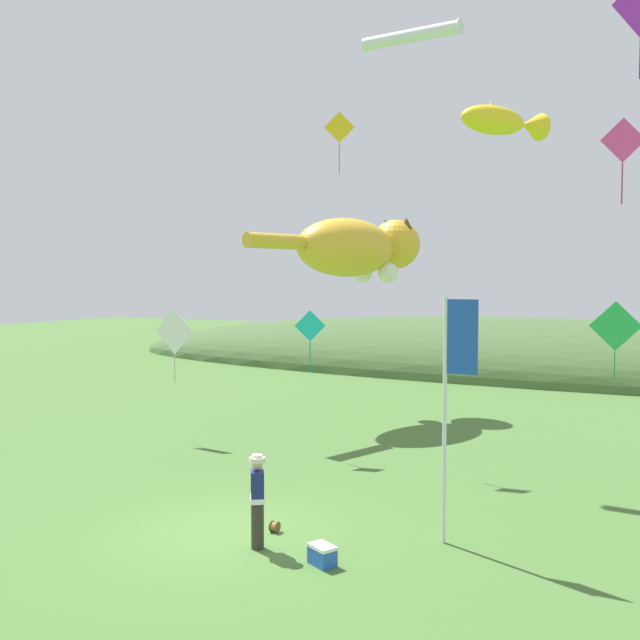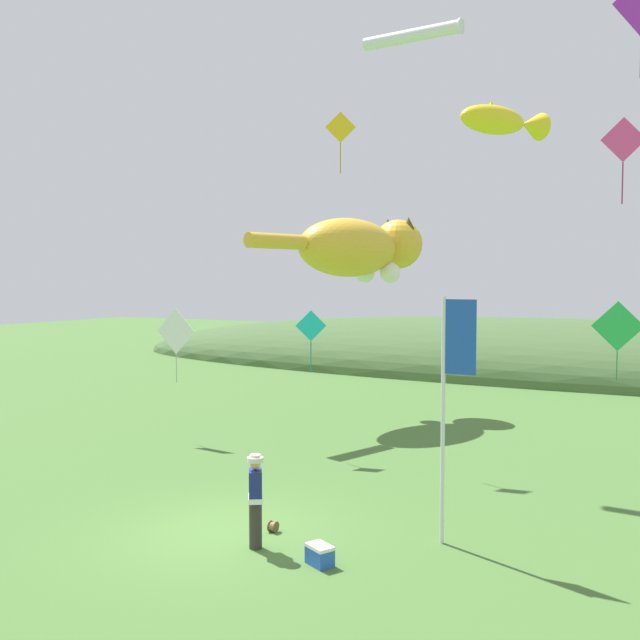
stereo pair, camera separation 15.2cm
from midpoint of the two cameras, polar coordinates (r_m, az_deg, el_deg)
The scene contains 14 objects.
ground_plane at distance 14.86m, azimuth -7.79°, elevation -16.53°, with size 120.00×120.00×0.00m, color #477033.
distant_hill_ridge at distance 41.28m, azimuth 16.09°, elevation -3.85°, with size 52.96×14.29×5.79m.
festival_attendant at distance 13.73m, azimuth -5.36°, elevation -14.01°, with size 0.45×0.49×1.77m.
kite_spool at distance 14.78m, azimuth -3.95°, elevation -16.17°, with size 0.15×0.22×0.22m.
picnic_cooler at distance 13.20m, azimuth -0.16°, elevation -18.28°, with size 0.58×0.51×0.36m.
festival_banner_pole at distance 13.63m, azimuth 10.23°, elevation -4.97°, with size 0.66×0.08×4.71m.
kite_giant_cat at distance 26.22m, azimuth 2.86°, elevation 5.74°, with size 3.62×7.93×2.49m.
kite_fish_windsock at distance 16.57m, azimuth 14.08°, elevation 15.17°, with size 1.77×2.29×0.71m.
kite_tube_streamer at distance 21.61m, azimuth 7.15°, elevation 21.64°, with size 2.97×0.59×0.44m.
kite_diamond_green at distance 23.54m, azimuth 22.39°, elevation -0.48°, with size 1.52×0.24×2.43m.
kite_diamond_gold at distance 21.73m, azimuth 1.35°, elevation 15.09°, with size 0.81×0.43×1.81m.
kite_diamond_teal at distance 20.36m, azimuth -1.02°, elevation -0.54°, with size 0.76×0.50×1.79m.
kite_diamond_pink at distance 17.15m, azimuth 22.84°, elevation 13.04°, with size 0.90×0.37×1.86m.
kite_diamond_white at distance 22.79m, azimuth -11.76°, elevation -0.93°, with size 1.44×0.07×2.34m.
Camera 1 is at (8.07, -11.41, 5.03)m, focal length 40.00 mm.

